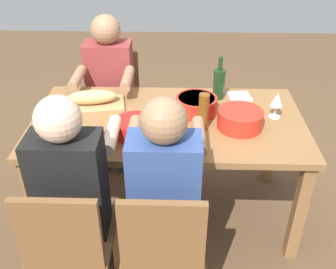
# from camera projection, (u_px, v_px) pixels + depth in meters

# --- Properties ---
(ground_plane) EXTENTS (8.00, 8.00, 0.00)m
(ground_plane) POSITION_uv_depth(u_px,v_px,m) (168.00, 209.00, 2.75)
(ground_plane) COLOR brown
(dining_table) EXTENTS (1.65, 0.88, 0.74)m
(dining_table) POSITION_uv_depth(u_px,v_px,m) (168.00, 132.00, 2.40)
(dining_table) COLOR olive
(dining_table) RESTS_ON ground_plane
(chair_near_center) EXTENTS (0.40, 0.40, 0.85)m
(chair_near_center) POSITION_uv_depth(u_px,v_px,m) (163.00, 246.00, 1.85)
(chair_near_center) COLOR brown
(chair_near_center) RESTS_ON ground_plane
(diner_near_center) EXTENTS (0.41, 0.53, 1.20)m
(diner_near_center) POSITION_uv_depth(u_px,v_px,m) (165.00, 186.00, 1.89)
(diner_near_center) COLOR #2D2D38
(diner_near_center) RESTS_ON ground_plane
(chair_far_left) EXTENTS (0.40, 0.40, 0.85)m
(chair_far_left) POSITION_uv_depth(u_px,v_px,m) (115.00, 98.00, 3.15)
(chair_far_left) COLOR brown
(chair_far_left) RESTS_ON ground_plane
(diner_far_left) EXTENTS (0.41, 0.53, 1.20)m
(diner_far_left) POSITION_uv_depth(u_px,v_px,m) (109.00, 84.00, 2.88)
(diner_far_left) COLOR #2D2D38
(diner_far_left) RESTS_ON ground_plane
(chair_near_left) EXTENTS (0.40, 0.40, 0.85)m
(chair_near_left) POSITION_uv_depth(u_px,v_px,m) (69.00, 243.00, 1.87)
(chair_near_left) COLOR brown
(chair_near_left) RESTS_ON ground_plane
(diner_near_left) EXTENTS (0.41, 0.53, 1.20)m
(diner_near_left) POSITION_uv_depth(u_px,v_px,m) (72.00, 184.00, 1.90)
(diner_near_left) COLOR #2D2D38
(diner_near_left) RESTS_ON ground_plane
(serving_bowl_greens) EXTENTS (0.23, 0.23, 0.10)m
(serving_bowl_greens) POSITION_uv_depth(u_px,v_px,m) (136.00, 127.00, 2.17)
(serving_bowl_greens) COLOR red
(serving_bowl_greens) RESTS_ON dining_table
(serving_bowl_fruit) EXTENTS (0.26, 0.26, 0.10)m
(serving_bowl_fruit) POSITION_uv_depth(u_px,v_px,m) (196.00, 104.00, 2.40)
(serving_bowl_fruit) COLOR red
(serving_bowl_fruit) RESTS_ON dining_table
(serving_bowl_pasta) EXTENTS (0.26, 0.26, 0.11)m
(serving_bowl_pasta) POSITION_uv_depth(u_px,v_px,m) (240.00, 118.00, 2.24)
(serving_bowl_pasta) COLOR red
(serving_bowl_pasta) RESTS_ON dining_table
(cutting_board) EXTENTS (0.43, 0.28, 0.02)m
(cutting_board) POSITION_uv_depth(u_px,v_px,m) (93.00, 105.00, 2.49)
(cutting_board) COLOR tan
(cutting_board) RESTS_ON dining_table
(bread_loaf) EXTENTS (0.33, 0.16, 0.09)m
(bread_loaf) POSITION_uv_depth(u_px,v_px,m) (92.00, 97.00, 2.46)
(bread_loaf) COLOR tan
(bread_loaf) RESTS_ON cutting_board
(wine_bottle) EXTENTS (0.08, 0.08, 0.29)m
(wine_bottle) POSITION_uv_depth(u_px,v_px,m) (219.00, 83.00, 2.54)
(wine_bottle) COLOR #193819
(wine_bottle) RESTS_ON dining_table
(beer_bottle) EXTENTS (0.06, 0.06, 0.22)m
(beer_bottle) POSITION_uv_depth(u_px,v_px,m) (204.00, 112.00, 2.21)
(beer_bottle) COLOR brown
(beer_bottle) RESTS_ON dining_table
(wine_glass) EXTENTS (0.08, 0.08, 0.17)m
(wine_glass) POSITION_uv_depth(u_px,v_px,m) (277.00, 100.00, 2.32)
(wine_glass) COLOR silver
(wine_glass) RESTS_ON dining_table
(placemat_near_left) EXTENTS (0.32, 0.23, 0.01)m
(placemat_near_left) POSITION_uv_depth(u_px,v_px,m) (84.00, 143.00, 2.13)
(placemat_near_left) COLOR black
(placemat_near_left) RESTS_ON dining_table
(napkin_stack) EXTENTS (0.16, 0.16, 0.02)m
(napkin_stack) POSITION_uv_depth(u_px,v_px,m) (240.00, 98.00, 2.57)
(napkin_stack) COLOR white
(napkin_stack) RESTS_ON dining_table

